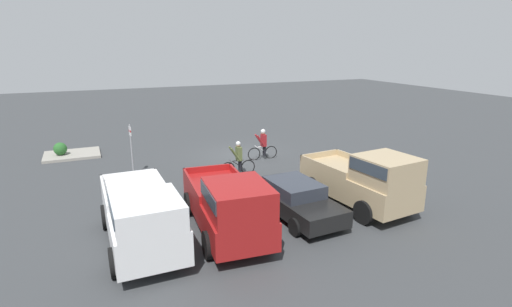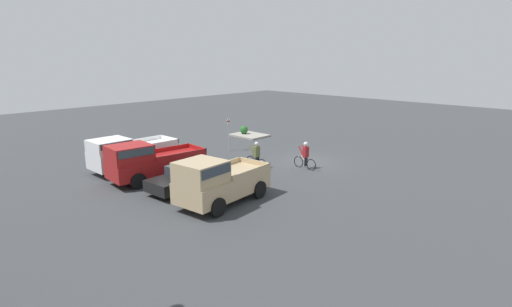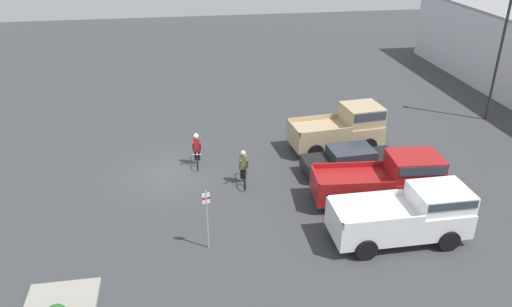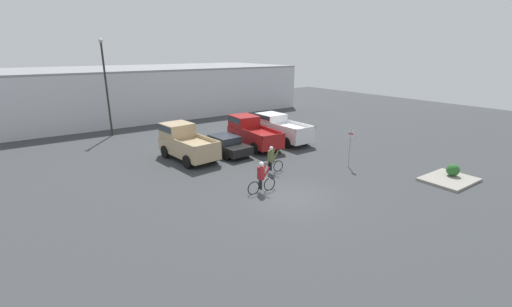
{
  "view_description": "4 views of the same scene",
  "coord_description": "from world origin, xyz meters",
  "px_view_note": "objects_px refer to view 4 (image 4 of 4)",
  "views": [
    {
      "loc": [
        8.17,
        21.1,
        6.28
      ],
      "look_at": [
        0.8,
        4.16,
        1.2
      ],
      "focal_mm": 28.0,
      "sensor_mm": 36.0,
      "label": 1
    },
    {
      "loc": [
        -15.36,
        21.06,
        6.96
      ],
      "look_at": [
        0.8,
        4.16,
        1.2
      ],
      "focal_mm": 28.0,
      "sensor_mm": 36.0,
      "label": 2
    },
    {
      "loc": [
        22.05,
        0.73,
        11.83
      ],
      "look_at": [
        0.8,
        4.16,
        1.2
      ],
      "focal_mm": 35.0,
      "sensor_mm": 36.0,
      "label": 3
    },
    {
      "loc": [
        -10.93,
        -12.23,
        7.3
      ],
      "look_at": [
        0.8,
        4.16,
        1.2
      ],
      "focal_mm": 24.0,
      "sensor_mm": 36.0,
      "label": 4
    }
  ],
  "objects_px": {
    "pickup_truck_1": "(251,131)",
    "sedan_0": "(224,144)",
    "cyclist_1": "(261,177)",
    "shrub": "(453,170)",
    "cyclist_0": "(271,160)",
    "lamppost": "(106,82)",
    "pickup_truck_2": "(280,128)",
    "pickup_truck_0": "(185,142)",
    "fire_lane_sign": "(350,144)"
  },
  "relations": [
    {
      "from": "pickup_truck_1",
      "to": "lamppost",
      "type": "bearing_deg",
      "value": 129.52
    },
    {
      "from": "pickup_truck_0",
      "to": "cyclist_1",
      "type": "height_order",
      "value": "pickup_truck_0"
    },
    {
      "from": "pickup_truck_1",
      "to": "cyclist_1",
      "type": "xyz_separation_m",
      "value": [
        -4.94,
        -8.1,
        -0.28
      ]
    },
    {
      "from": "pickup_truck_2",
      "to": "fire_lane_sign",
      "type": "distance_m",
      "value": 7.82
    },
    {
      "from": "cyclist_0",
      "to": "pickup_truck_1",
      "type": "bearing_deg",
      "value": 66.22
    },
    {
      "from": "pickup_truck_1",
      "to": "lamppost",
      "type": "xyz_separation_m",
      "value": [
        -8.19,
        9.93,
        3.57
      ]
    },
    {
      "from": "sedan_0",
      "to": "cyclist_0",
      "type": "bearing_deg",
      "value": -88.04
    },
    {
      "from": "pickup_truck_2",
      "to": "shrub",
      "type": "height_order",
      "value": "pickup_truck_2"
    },
    {
      "from": "lamppost",
      "to": "sedan_0",
      "type": "bearing_deg",
      "value": -63.3
    },
    {
      "from": "pickup_truck_0",
      "to": "cyclist_0",
      "type": "distance_m",
      "value": 6.63
    },
    {
      "from": "pickup_truck_2",
      "to": "fire_lane_sign",
      "type": "relative_size",
      "value": 2.1
    },
    {
      "from": "pickup_truck_0",
      "to": "cyclist_1",
      "type": "bearing_deg",
      "value": -84.58
    },
    {
      "from": "cyclist_1",
      "to": "shrub",
      "type": "height_order",
      "value": "cyclist_1"
    },
    {
      "from": "shrub",
      "to": "sedan_0",
      "type": "bearing_deg",
      "value": 124.26
    },
    {
      "from": "pickup_truck_1",
      "to": "cyclist_1",
      "type": "height_order",
      "value": "pickup_truck_1"
    },
    {
      "from": "lamppost",
      "to": "cyclist_0",
      "type": "bearing_deg",
      "value": -70.89
    },
    {
      "from": "sedan_0",
      "to": "lamppost",
      "type": "distance_m",
      "value": 12.57
    },
    {
      "from": "sedan_0",
      "to": "fire_lane_sign",
      "type": "relative_size",
      "value": 1.88
    },
    {
      "from": "fire_lane_sign",
      "to": "lamppost",
      "type": "bearing_deg",
      "value": 119.84
    },
    {
      "from": "pickup_truck_0",
      "to": "sedan_0",
      "type": "bearing_deg",
      "value": -11.04
    },
    {
      "from": "shrub",
      "to": "pickup_truck_0",
      "type": "bearing_deg",
      "value": 131.13
    },
    {
      "from": "pickup_truck_2",
      "to": "cyclist_1",
      "type": "xyz_separation_m",
      "value": [
        -7.69,
        -7.82,
        -0.24
      ]
    },
    {
      "from": "sedan_0",
      "to": "pickup_truck_2",
      "type": "distance_m",
      "value": 5.63
    },
    {
      "from": "lamppost",
      "to": "fire_lane_sign",
      "type": "bearing_deg",
      "value": -60.16
    },
    {
      "from": "pickup_truck_0",
      "to": "cyclist_0",
      "type": "xyz_separation_m",
      "value": [
        3.03,
        -5.89,
        -0.36
      ]
    },
    {
      "from": "pickup_truck_0",
      "to": "cyclist_1",
      "type": "relative_size",
      "value": 2.88
    },
    {
      "from": "sedan_0",
      "to": "cyclist_1",
      "type": "xyz_separation_m",
      "value": [
        -2.09,
        -7.4,
        0.2
      ]
    },
    {
      "from": "lamppost",
      "to": "shrub",
      "type": "distance_m",
      "value": 27.06
    },
    {
      "from": "sedan_0",
      "to": "pickup_truck_0",
      "type": "bearing_deg",
      "value": 168.96
    },
    {
      "from": "pickup_truck_1",
      "to": "fire_lane_sign",
      "type": "bearing_deg",
      "value": -75.18
    },
    {
      "from": "fire_lane_sign",
      "to": "cyclist_1",
      "type": "bearing_deg",
      "value": -179.78
    },
    {
      "from": "pickup_truck_1",
      "to": "lamppost",
      "type": "height_order",
      "value": "lamppost"
    },
    {
      "from": "pickup_truck_2",
      "to": "shrub",
      "type": "distance_m",
      "value": 13.04
    },
    {
      "from": "cyclist_0",
      "to": "fire_lane_sign",
      "type": "relative_size",
      "value": 0.7
    },
    {
      "from": "pickup_truck_1",
      "to": "shrub",
      "type": "height_order",
      "value": "pickup_truck_1"
    },
    {
      "from": "lamppost",
      "to": "shrub",
      "type": "height_order",
      "value": "lamppost"
    },
    {
      "from": "pickup_truck_1",
      "to": "cyclist_1",
      "type": "relative_size",
      "value": 3.19
    },
    {
      "from": "fire_lane_sign",
      "to": "lamppost",
      "type": "distance_m",
      "value": 20.99
    },
    {
      "from": "pickup_truck_0",
      "to": "lamppost",
      "type": "relative_size",
      "value": 0.62
    },
    {
      "from": "pickup_truck_2",
      "to": "cyclist_1",
      "type": "relative_size",
      "value": 3.03
    },
    {
      "from": "pickup_truck_2",
      "to": "lamppost",
      "type": "relative_size",
      "value": 0.65
    },
    {
      "from": "pickup_truck_1",
      "to": "sedan_0",
      "type": "bearing_deg",
      "value": -166.14
    },
    {
      "from": "shrub",
      "to": "cyclist_0",
      "type": "bearing_deg",
      "value": 139.63
    },
    {
      "from": "shrub",
      "to": "lamppost",
      "type": "bearing_deg",
      "value": 120.9
    },
    {
      "from": "cyclist_1",
      "to": "fire_lane_sign",
      "type": "xyz_separation_m",
      "value": [
        7.07,
        0.03,
        0.65
      ]
    },
    {
      "from": "pickup_truck_1",
      "to": "fire_lane_sign",
      "type": "distance_m",
      "value": 8.35
    },
    {
      "from": "pickup_truck_0",
      "to": "fire_lane_sign",
      "type": "bearing_deg",
      "value": -45.36
    },
    {
      "from": "sedan_0",
      "to": "fire_lane_sign",
      "type": "height_order",
      "value": "fire_lane_sign"
    },
    {
      "from": "pickup_truck_2",
      "to": "cyclist_1",
      "type": "bearing_deg",
      "value": -134.54
    },
    {
      "from": "cyclist_1",
      "to": "fire_lane_sign",
      "type": "distance_m",
      "value": 7.1
    }
  ]
}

